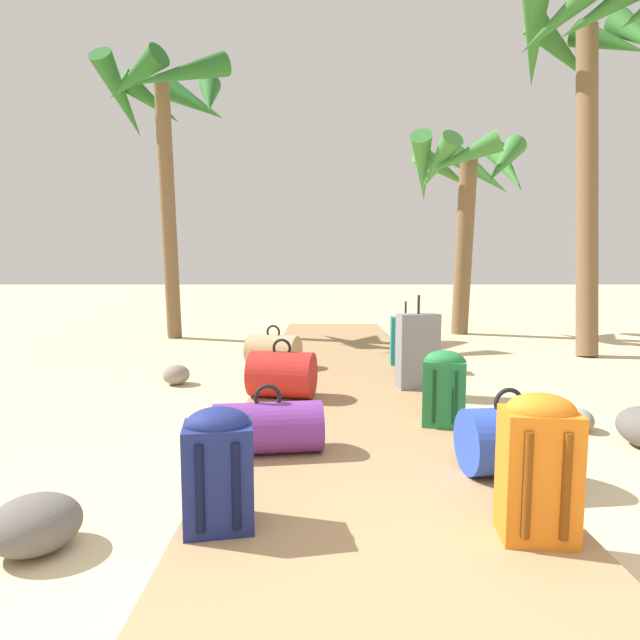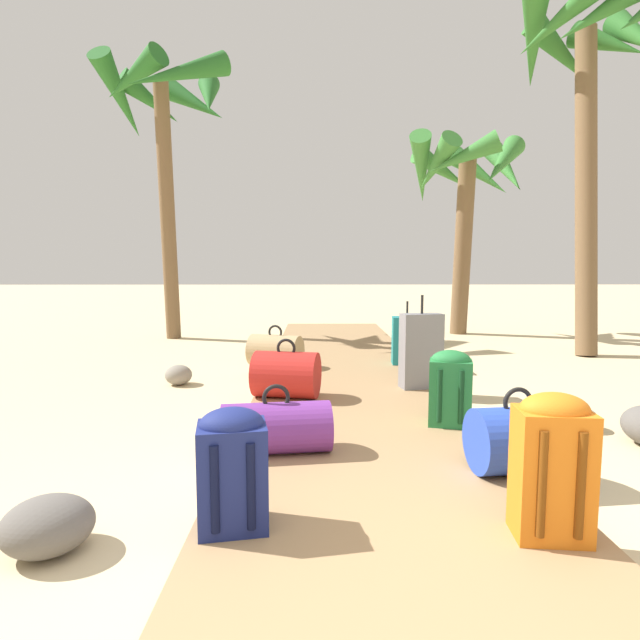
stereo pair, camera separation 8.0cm
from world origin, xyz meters
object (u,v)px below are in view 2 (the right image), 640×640
suitcase_teal (407,340)px  duffel_bag_purple (276,427)px  backpack_orange (552,462)px  palm_tree_far_right (464,182)px  suitcase_grey (421,351)px  duffel_bag_blue (516,440)px  duffel_bag_tan (275,351)px  backpack_navy (232,465)px  backpack_green (450,386)px  palm_tree_far_left (166,114)px  duffel_bag_red (286,374)px  palm_tree_near_right (591,66)px

suitcase_teal → duffel_bag_purple: 3.04m
backpack_orange → duffel_bag_purple: bearing=141.2°
suitcase_teal → palm_tree_far_right: bearing=64.1°
suitcase_grey → backpack_orange: bearing=-90.3°
backpack_orange → duffel_bag_blue: size_ratio=1.22×
duffel_bag_tan → backpack_navy: backpack_navy is taller
duffel_bag_tan → suitcase_grey: 1.72m
backpack_orange → backpack_navy: backpack_orange is taller
duffel_bag_tan → backpack_navy: bearing=-88.5°
backpack_navy → duffel_bag_tan: bearing=91.5°
duffel_bag_blue → backpack_green: bearing=99.5°
palm_tree_far_left → duffel_bag_tan: bearing=-55.0°
duffel_bag_blue → duffel_bag_red: size_ratio=0.82×
suitcase_teal → palm_tree_far_right: size_ratio=0.21×
duffel_bag_red → palm_tree_far_right: bearing=58.6°
backpack_green → palm_tree_near_right: palm_tree_near_right is taller
suitcase_grey → palm_tree_near_right: 4.79m
duffel_bag_tan → palm_tree_far_left: bearing=125.0°
backpack_green → palm_tree_far_left: bearing=124.3°
backpack_navy → duffel_bag_purple: bearing=82.3°
backpack_orange → duffel_bag_purple: size_ratio=0.89×
duffel_bag_red → palm_tree_far_left: (-2.08, 4.02, 3.29)m
palm_tree_near_right → duffel_bag_purple: bearing=-134.6°
duffel_bag_tan → backpack_green: backpack_green is taller
backpack_green → duffel_bag_blue: backpack_green is taller
duffel_bag_red → palm_tree_far_left: palm_tree_far_left is taller
duffel_bag_purple → backpack_green: size_ratio=1.28×
backpack_navy → duffel_bag_purple: backpack_navy is taller
backpack_orange → backpack_green: backpack_orange is taller
duffel_bag_tan → backpack_orange: bearing=-68.7°
backpack_green → palm_tree_far_right: (1.62, 5.36, 2.27)m
backpack_orange → palm_tree_far_right: size_ratio=0.17×
palm_tree_near_right → palm_tree_far_left: 6.07m
suitcase_teal → palm_tree_far_left: palm_tree_far_left is taller
duffel_bag_red → palm_tree_near_right: palm_tree_near_right is taller
suitcase_teal → palm_tree_far_right: (1.51, 3.12, 2.28)m
backpack_orange → palm_tree_near_right: (2.62, 4.81, 3.37)m
suitcase_teal → backpack_navy: bearing=-111.0°
suitcase_grey → duffel_bag_blue: bearing=-86.7°
duffel_bag_tan → palm_tree_far_left: palm_tree_far_left is taller
duffel_bag_blue → duffel_bag_purple: bearing=167.1°
backpack_green → duffel_bag_purple: bearing=-156.1°
backpack_navy → duffel_bag_purple: (0.12, 0.86, -0.12)m
backpack_orange → duffel_bag_tan: backpack_orange is taller
backpack_orange → suitcase_grey: bearing=89.7°
duffel_bag_purple → palm_tree_far_left: size_ratio=0.15×
backpack_green → backpack_orange: bearing=-89.4°
duffel_bag_blue → palm_tree_far_right: (1.48, 6.18, 2.37)m
backpack_navy → backpack_orange: bearing=-3.9°
palm_tree_near_right → palm_tree_far_right: palm_tree_near_right is taller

